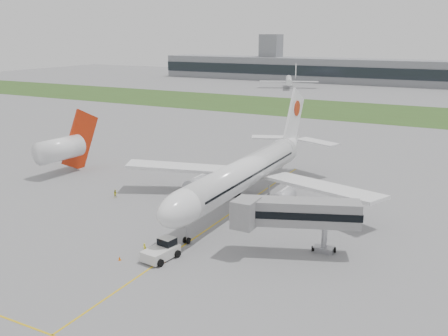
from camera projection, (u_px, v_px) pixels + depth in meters
The scene contains 14 objects.
ground at pixel (234, 211), 82.99m from camera, with size 600.00×600.00×0.00m, color gray.
apron_markings at pixel (220, 221), 78.72m from camera, with size 70.00×70.00×0.04m, color gold, non-canonical shape.
grass_strip at pixel (378, 113), 185.55m from camera, with size 600.00×50.00×0.02m, color #324A1B.
terminal_building at pixel (419, 73), 277.62m from camera, with size 320.00×22.30×14.00m.
control_tower at pixel (270, 79), 321.64m from camera, with size 12.00×12.00×56.00m, color gray, non-canonical shape.
airliner at pixel (247, 171), 85.68m from camera, with size 48.13×53.95×17.88m.
pushback_tug at pixel (162, 250), 65.30m from camera, with size 3.92×5.29×2.54m.
jet_bridge at pixel (293, 213), 65.75m from camera, with size 15.91×9.96×7.65m.
safety_cone_left at pixel (120, 258), 64.86m from camera, with size 0.40×0.40×0.55m, color orange.
safety_cone_right at pixel (164, 260), 64.42m from camera, with size 0.42×0.42×0.58m, color orange.
ground_crew_near at pixel (145, 249), 66.54m from camera, with size 0.57×0.38×1.57m, color #FBF429.
ground_crew_far at pixel (116, 194), 89.35m from camera, with size 0.74×0.58×1.53m, color gold.
neighbor_aircraft at pixel (63, 148), 104.02m from camera, with size 5.47×16.83×13.69m.
distant_aircraft_left at pixel (289, 88), 269.14m from camera, with size 31.33×27.65×11.98m, color white, non-canonical shape.
Camera 1 is at (34.84, -70.08, 28.60)m, focal length 40.00 mm.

